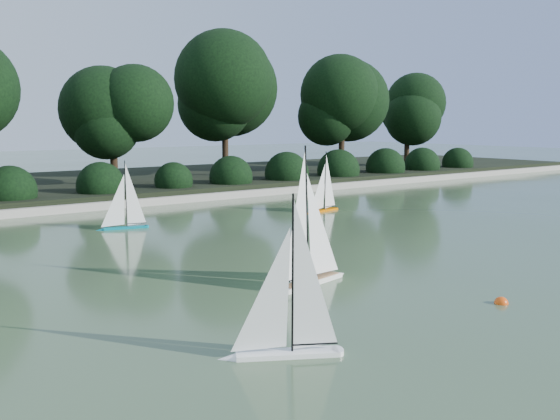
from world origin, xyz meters
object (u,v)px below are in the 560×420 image
at_px(sailboat_white_a, 278,330).
at_px(sailboat_teal, 121,218).
at_px(sailboat_orange, 321,202).
at_px(race_buoy, 501,304).
at_px(sailboat_white_b, 316,260).

distance_m(sailboat_white_a, sailboat_teal, 7.09).
bearing_deg(sailboat_teal, sailboat_white_a, -102.34).
relative_size(sailboat_orange, sailboat_teal, 1.05).
relative_size(sailboat_white_a, race_buoy, 9.70).
xyz_separation_m(sailboat_orange, race_buoy, (-3.08, -6.60, -0.22)).
bearing_deg(sailboat_white_a, sailboat_orange, 46.63).
xyz_separation_m(sailboat_orange, sailboat_teal, (-4.49, 0.56, -0.01)).
relative_size(sailboat_white_a, sailboat_teal, 1.10).
distance_m(sailboat_orange, race_buoy, 7.29).
height_order(sailboat_orange, race_buoy, sailboat_orange).
height_order(sailboat_white_a, sailboat_teal, sailboat_white_a).
bearing_deg(sailboat_white_a, race_buoy, -4.74).
xyz_separation_m(sailboat_teal, race_buoy, (1.42, -7.17, -0.21)).
distance_m(sailboat_white_b, sailboat_teal, 5.23).
height_order(sailboat_orange, sailboat_teal, sailboat_orange).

